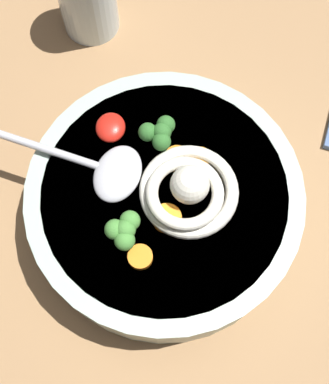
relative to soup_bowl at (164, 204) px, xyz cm
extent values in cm
cube|color=#936D47|center=(-3.57, -1.87, -5.82)|extent=(108.08, 108.08, 4.43)
cylinder|color=#9EB2A3|center=(0.00, 0.00, -0.12)|extent=(26.90, 26.90, 6.97)
cylinder|color=olive|center=(0.00, 0.00, 0.16)|extent=(23.68, 23.68, 6.41)
torus|color=silver|center=(0.03, 2.30, 4.02)|extent=(9.38, 9.38, 1.29)
torus|color=silver|center=(0.64, 1.90, 5.05)|extent=(10.05, 10.05, 1.16)
sphere|color=silver|center=(0.03, 2.30, 5.70)|extent=(3.64, 3.64, 3.64)
ellipsoid|color=#B7B7BC|center=(-1.35, -4.51, 4.17)|extent=(7.01, 5.93, 1.60)
cylinder|color=#B7B7BC|center=(-3.49, -11.70, 4.17)|extent=(5.05, 14.60, 0.80)
ellipsoid|color=red|center=(-6.23, -5.62, 4.10)|extent=(3.25, 2.93, 1.46)
cylinder|color=#7A9E60|center=(-5.37, -0.51, 3.87)|extent=(0.93, 0.93, 1.00)
sphere|color=#2D6628|center=(-5.37, -0.51, 5.28)|extent=(1.83, 1.83, 1.83)
sphere|color=#2D6628|center=(-4.46, -0.51, 5.11)|extent=(1.83, 1.83, 1.83)
sphere|color=#2D6628|center=(-6.20, -0.18, 5.20)|extent=(1.83, 1.83, 1.83)
sphere|color=#2D6628|center=(-5.37, -1.42, 5.15)|extent=(1.83, 1.83, 1.83)
cylinder|color=#7A9E60|center=(4.45, -3.26, 3.88)|extent=(0.96, 0.96, 1.03)
sphere|color=#478938|center=(4.45, -3.26, 5.34)|extent=(1.88, 1.88, 1.88)
sphere|color=#478938|center=(5.39, -3.26, 5.17)|extent=(1.88, 1.88, 1.88)
sphere|color=#478938|center=(3.59, -2.91, 5.25)|extent=(1.88, 1.88, 1.88)
sphere|color=#478938|center=(4.45, -4.20, 5.20)|extent=(1.88, 1.88, 1.88)
cylinder|color=orange|center=(2.71, 0.35, 3.73)|extent=(2.75, 2.75, 0.71)
cylinder|color=orange|center=(-3.85, 3.31, 3.72)|extent=(2.07, 2.07, 0.70)
cylinder|color=orange|center=(6.48, -2.23, 3.75)|extent=(2.27, 2.27, 0.76)
cylinder|color=orange|center=(-3.31, 1.05, 3.58)|extent=(2.46, 2.46, 0.41)
camera|label=1|loc=(16.62, 0.81, 48.06)|focal=46.96mm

